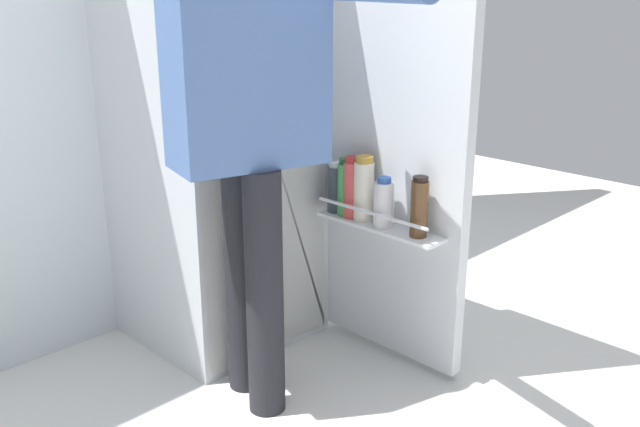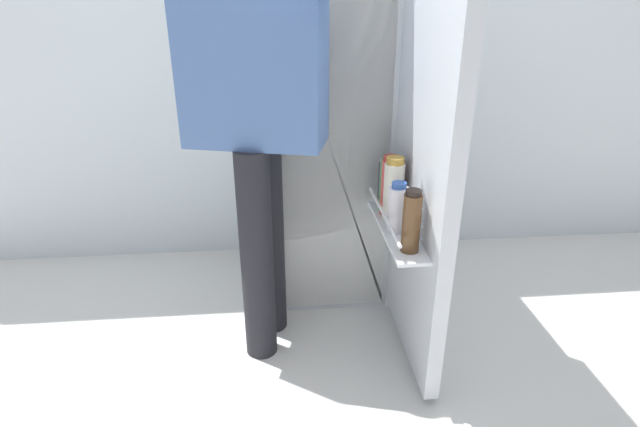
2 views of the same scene
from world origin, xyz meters
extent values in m
plane|color=silver|center=(0.00, 0.00, 0.00)|extent=(6.60, 6.60, 0.00)
cube|color=silver|center=(0.00, 0.90, 1.20)|extent=(4.40, 0.10, 2.41)
cube|color=silver|center=(0.00, 0.55, 0.89)|extent=(0.61, 0.60, 1.78)
cube|color=white|center=(0.00, 0.25, 0.89)|extent=(0.57, 0.01, 1.74)
cube|color=white|center=(0.00, 0.30, 0.99)|extent=(0.53, 0.09, 0.01)
cube|color=silver|center=(0.33, -0.05, 0.89)|extent=(0.05, 0.61, 1.73)
cube|color=white|center=(0.25, -0.05, 0.53)|extent=(0.11, 0.51, 0.01)
cylinder|color=silver|center=(0.20, -0.05, 0.59)|extent=(0.01, 0.49, 0.01)
cylinder|color=green|center=(0.25, 0.11, 0.63)|extent=(0.05, 0.05, 0.19)
cylinder|color=#195B28|center=(0.25, 0.11, 0.74)|extent=(0.04, 0.04, 0.02)
cylinder|color=brown|center=(0.25, -0.22, 0.63)|extent=(0.06, 0.06, 0.19)
cylinder|color=black|center=(0.25, -0.22, 0.73)|extent=(0.05, 0.05, 0.02)
cylinder|color=#EDE5CC|center=(0.25, 0.02, 0.64)|extent=(0.07, 0.07, 0.21)
cylinder|color=#B78933|center=(0.25, 0.02, 0.76)|extent=(0.06, 0.06, 0.02)
cylinder|color=white|center=(0.25, -0.08, 0.61)|extent=(0.07, 0.07, 0.16)
cylinder|color=#335BB2|center=(0.25, -0.08, 0.70)|extent=(0.05, 0.05, 0.02)
cylinder|color=#DB4C47|center=(0.25, 0.08, 0.64)|extent=(0.07, 0.07, 0.20)
cylinder|color=#B22D28|center=(0.25, 0.08, 0.75)|extent=(0.06, 0.06, 0.02)
cylinder|color=#333842|center=(0.26, 0.16, 0.62)|extent=(0.07, 0.07, 0.17)
cylinder|color=silver|center=(0.26, 0.16, 0.71)|extent=(0.06, 0.06, 0.02)
cylinder|color=red|center=(-0.06, 0.30, 1.03)|extent=(0.08, 0.08, 0.08)
cylinder|color=black|center=(-0.20, 0.15, 0.41)|extent=(0.12, 0.12, 0.82)
cylinder|color=black|center=(-0.24, -0.01, 0.41)|extent=(0.12, 0.12, 0.82)
cube|color=#4C6BA3|center=(-0.22, 0.07, 1.11)|extent=(0.50, 0.33, 0.58)
cylinder|color=#4C6BA3|center=(-0.16, 0.30, 1.08)|extent=(0.08, 0.08, 0.54)
camera|label=1|loc=(-1.57, -1.57, 1.36)|focal=39.88mm
camera|label=2|loc=(-0.16, -1.62, 1.30)|focal=28.32mm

